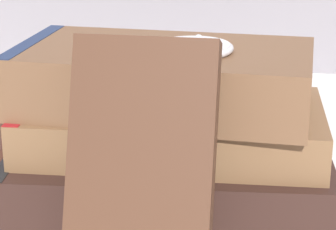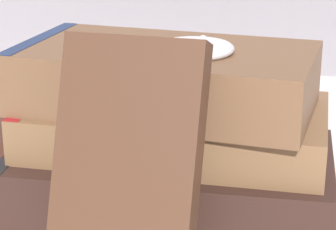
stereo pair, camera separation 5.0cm
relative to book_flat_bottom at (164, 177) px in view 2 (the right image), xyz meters
The scene contains 7 objects.
ground_plane 0.05m from the book_flat_bottom, 148.10° to the right, with size 3.00×3.00×0.00m, color silver.
book_flat_bottom is the anchor object (origin of this frame).
book_flat_middle 0.04m from the book_flat_bottom, 78.03° to the left, with size 0.24×0.13×0.04m.
book_flat_top 0.08m from the book_flat_bottom, 155.96° to the left, with size 0.22×0.13×0.05m.
book_leaning_front 0.12m from the book_flat_bottom, 87.47° to the right, with size 0.09×0.08×0.16m.
pocket_watch 0.11m from the book_flat_bottom, 13.60° to the right, with size 0.06×0.06×0.01m.
reading_glasses 0.13m from the book_flat_bottom, 103.83° to the left, with size 0.11×0.06×0.00m.
Camera 2 is at (0.17, -0.46, 0.25)m, focal length 75.00 mm.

